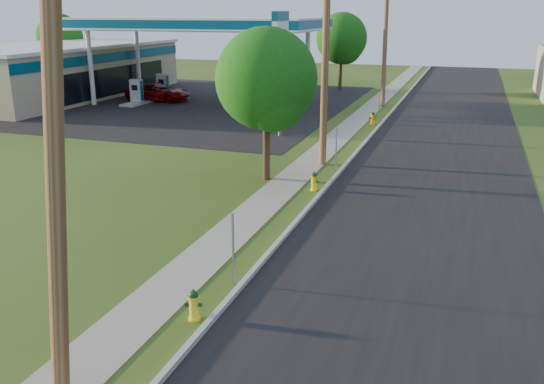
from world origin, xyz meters
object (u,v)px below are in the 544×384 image
(fuel_pump_sw, at_px, (163,89))
(hydrant_far, at_px, (373,118))
(fuel_pump_nw, at_px, (137,95))
(car_red, at_px, (158,92))
(tree_verge, at_px, (268,83))
(fuel_pump_ne, at_px, (246,101))
(utility_pole_near, at_px, (54,146))
(tree_back, at_px, (60,39))
(price_pylon, at_px, (280,38))
(utility_pole_far, at_px, (385,41))
(hydrant_mid, at_px, (314,181))
(hydrant_near, at_px, (194,305))
(utility_pole_mid, at_px, (325,56))
(fuel_pump_se, at_px, (265,93))
(tree_lot, at_px, (342,40))

(fuel_pump_sw, bearing_deg, hydrant_far, -18.93)
(fuel_pump_nw, distance_m, car_red, 2.13)
(fuel_pump_nw, relative_size, tree_verge, 0.51)
(fuel_pump_ne, xyz_separation_m, fuel_pump_sw, (-9.00, 4.00, 0.00))
(utility_pole_near, xyz_separation_m, tree_back, (-31.91, 40.40, -0.52))
(tree_verge, bearing_deg, tree_back, 139.81)
(utility_pole_near, distance_m, price_pylon, 23.83)
(utility_pole_far, xyz_separation_m, car_red, (-17.21, -2.99, -4.10))
(utility_pole_near, xyz_separation_m, fuel_pump_sw, (-17.90, 35.00, -4.08))
(utility_pole_near, distance_m, hydrant_mid, 14.63)
(fuel_pump_ne, xyz_separation_m, hydrant_near, (9.56, -27.73, -0.34))
(tree_back, distance_m, hydrant_near, 49.55)
(fuel_pump_sw, bearing_deg, fuel_pump_ne, -23.96)
(fuel_pump_nw, bearing_deg, utility_pole_mid, -35.99)
(fuel_pump_nw, bearing_deg, utility_pole_near, -60.00)
(fuel_pump_sw, bearing_deg, hydrant_near, -59.68)
(utility_pole_near, xyz_separation_m, utility_pole_far, (-0.00, 36.00, 0.00))
(car_red, bearing_deg, hydrant_far, -106.18)
(fuel_pump_ne, height_order, car_red, fuel_pump_ne)
(tree_verge, bearing_deg, utility_pole_far, 85.80)
(fuel_pump_nw, bearing_deg, hydrant_near, -56.21)
(fuel_pump_se, height_order, hydrant_mid, fuel_pump_se)
(fuel_pump_sw, distance_m, car_red, 2.11)
(utility_pole_near, height_order, fuel_pump_sw, utility_pole_near)
(fuel_pump_nw, bearing_deg, price_pylon, -28.18)
(fuel_pump_ne, bearing_deg, utility_pole_mid, -55.60)
(utility_pole_far, bearing_deg, tree_verge, -94.20)
(fuel_pump_ne, bearing_deg, tree_verge, -65.67)
(utility_pole_mid, relative_size, fuel_pump_ne, 3.06)
(fuel_pump_se, distance_m, tree_lot, 10.60)
(utility_pole_mid, xyz_separation_m, tree_verge, (-1.56, -3.23, -0.89))
(fuel_pump_sw, height_order, fuel_pump_se, same)
(utility_pole_far, distance_m, tree_back, 32.21)
(tree_verge, bearing_deg, utility_pole_near, -83.97)
(utility_pole_near, distance_m, car_red, 37.45)
(fuel_pump_se, height_order, hydrant_near, fuel_pump_se)
(hydrant_near, bearing_deg, price_pylon, 102.70)
(car_red, bearing_deg, hydrant_near, -151.46)
(fuel_pump_ne, bearing_deg, utility_pole_far, 29.33)
(utility_pole_near, distance_m, fuel_pump_se, 36.34)
(tree_lot, height_order, hydrant_mid, tree_lot)
(utility_pole_far, xyz_separation_m, hydrant_mid, (0.68, -22.07, -4.42))
(tree_verge, distance_m, car_red, 24.27)
(tree_verge, bearing_deg, tree_lot, 96.51)
(fuel_pump_ne, xyz_separation_m, hydrant_far, (9.45, -2.33, -0.32))
(fuel_pump_sw, xyz_separation_m, tree_verge, (16.34, -20.23, 3.34))
(tree_verge, xyz_separation_m, hydrant_mid, (2.24, -0.84, -3.68))
(fuel_pump_se, bearing_deg, hydrant_far, -33.80)
(utility_pole_far, height_order, hydrant_near, utility_pole_far)
(hydrant_near, distance_m, hydrant_far, 25.41)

